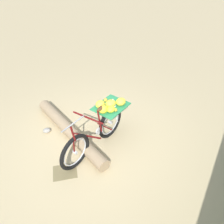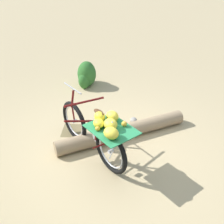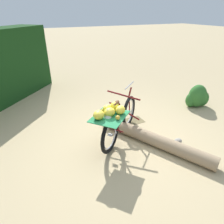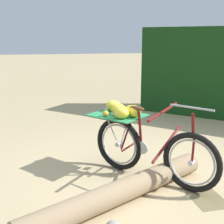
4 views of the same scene
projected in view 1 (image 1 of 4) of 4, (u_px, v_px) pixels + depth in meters
ground_plane at (95, 147)px, 4.77m from camera, size 60.00×60.00×0.00m
bicycle at (99, 126)px, 4.50m from camera, size 1.55×1.39×1.03m
fallen_log at (70, 131)px, 4.97m from camera, size 1.35×2.34×0.26m
path_stone at (47, 130)px, 5.09m from camera, size 0.17×0.14×0.10m
leaf_litter_patch at (65, 172)px, 4.27m from camera, size 0.44×0.36×0.01m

